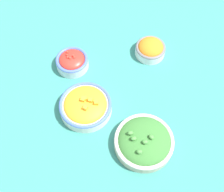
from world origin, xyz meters
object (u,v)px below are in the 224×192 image
object	(u,v)px
bowl_carrots	(150,49)
bowl_broccoli	(144,141)
bowl_cherry_tomatoes	(72,61)
bowl_squash	(86,106)

from	to	relation	value
bowl_carrots	bowl_broccoli	size ratio (longest dim) A/B	0.60
bowl_carrots	bowl_cherry_tomatoes	size ratio (longest dim) A/B	0.95
bowl_cherry_tomatoes	bowl_squash	world-z (taller)	bowl_squash
bowl_broccoli	bowl_carrots	bearing A→B (deg)	178.52
bowl_cherry_tomatoes	bowl_broccoli	size ratio (longest dim) A/B	0.62
bowl_carrots	bowl_squash	bearing A→B (deg)	-38.65
bowl_carrots	bowl_squash	size ratio (longest dim) A/B	0.64
bowl_carrots	bowl_cherry_tomatoes	world-z (taller)	same
bowl_cherry_tomatoes	bowl_broccoli	bearing A→B (deg)	43.55
bowl_carrots	bowl_squash	world-z (taller)	bowl_squash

